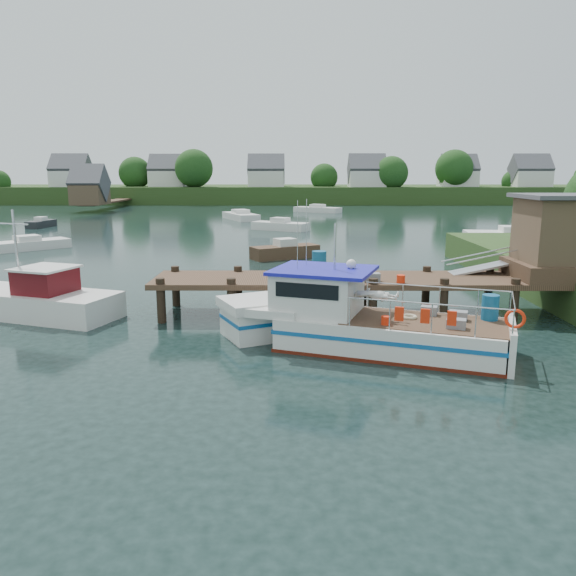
{
  "coord_description": "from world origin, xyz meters",
  "views": [
    {
      "loc": [
        -0.93,
        -20.63,
        5.24
      ],
      "look_at": [
        -1.0,
        -1.5,
        1.3
      ],
      "focal_mm": 35.0,
      "sensor_mm": 36.0,
      "label": 1
    }
  ],
  "objects_px": {
    "dock": "(490,255)",
    "moored_rowboat": "(285,251)",
    "lobster_boat": "(354,322)",
    "moored_e": "(41,223)",
    "moored_a": "(28,244)",
    "moored_c": "(514,236)",
    "moored_b": "(280,226)",
    "work_boat": "(30,299)",
    "moored_far": "(318,209)",
    "moored_d": "(241,216)"
  },
  "relations": [
    {
      "from": "moored_far",
      "to": "moored_c",
      "type": "height_order",
      "value": "moored_c"
    },
    {
      "from": "moored_far",
      "to": "moored_a",
      "type": "xyz_separation_m",
      "value": [
        -21.89,
        -37.65,
        -0.03
      ]
    },
    {
      "from": "dock",
      "to": "moored_c",
      "type": "height_order",
      "value": "dock"
    },
    {
      "from": "moored_a",
      "to": "dock",
      "type": "bearing_deg",
      "value": -59.23
    },
    {
      "from": "moored_a",
      "to": "moored_b",
      "type": "bearing_deg",
      "value": 13.69
    },
    {
      "from": "moored_b",
      "to": "moored_rowboat",
      "type": "bearing_deg",
      "value": -94.76
    },
    {
      "from": "moored_a",
      "to": "moored_b",
      "type": "distance_m",
      "value": 21.9
    },
    {
      "from": "moored_c",
      "to": "dock",
      "type": "bearing_deg",
      "value": -96.51
    },
    {
      "from": "moored_far",
      "to": "moored_b",
      "type": "bearing_deg",
      "value": -85.63
    },
    {
      "from": "lobster_boat",
      "to": "moored_c",
      "type": "distance_m",
      "value": 31.33
    },
    {
      "from": "moored_b",
      "to": "dock",
      "type": "bearing_deg",
      "value": -81.84
    },
    {
      "from": "moored_far",
      "to": "moored_b",
      "type": "relative_size",
      "value": 1.18
    },
    {
      "from": "dock",
      "to": "moored_rowboat",
      "type": "distance_m",
      "value": 16.15
    },
    {
      "from": "work_boat",
      "to": "moored_rowboat",
      "type": "relative_size",
      "value": 1.67
    },
    {
      "from": "moored_a",
      "to": "moored_d",
      "type": "xyz_separation_m",
      "value": [
        12.56,
        25.49,
        0.06
      ]
    },
    {
      "from": "moored_far",
      "to": "moored_e",
      "type": "distance_m",
      "value": 35.23
    },
    {
      "from": "work_boat",
      "to": "moored_a",
      "type": "distance_m",
      "value": 20.14
    },
    {
      "from": "moored_b",
      "to": "moored_c",
      "type": "xyz_separation_m",
      "value": [
        18.39,
        -8.36,
        -0.0
      ]
    },
    {
      "from": "moored_a",
      "to": "moored_e",
      "type": "height_order",
      "value": "moored_e"
    },
    {
      "from": "lobster_boat",
      "to": "moored_a",
      "type": "relative_size",
      "value": 1.77
    },
    {
      "from": "lobster_boat",
      "to": "moored_rowboat",
      "type": "relative_size",
      "value": 2.06
    },
    {
      "from": "dock",
      "to": "moored_rowboat",
      "type": "relative_size",
      "value": 3.74
    },
    {
      "from": "dock",
      "to": "moored_far",
      "type": "height_order",
      "value": "dock"
    },
    {
      "from": "moored_a",
      "to": "moored_e",
      "type": "relative_size",
      "value": 1.36
    },
    {
      "from": "work_boat",
      "to": "moored_a",
      "type": "relative_size",
      "value": 1.43
    },
    {
      "from": "moored_far",
      "to": "moored_e",
      "type": "relative_size",
      "value": 1.73
    },
    {
      "from": "lobster_boat",
      "to": "moored_e",
      "type": "height_order",
      "value": "lobster_boat"
    },
    {
      "from": "moored_c",
      "to": "moored_far",
      "type": "bearing_deg",
      "value": 129.96
    },
    {
      "from": "lobster_boat",
      "to": "moored_e",
      "type": "bearing_deg",
      "value": 143.87
    },
    {
      "from": "moored_far",
      "to": "moored_e",
      "type": "bearing_deg",
      "value": -127.81
    },
    {
      "from": "dock",
      "to": "moored_far",
      "type": "distance_m",
      "value": 55.74
    },
    {
      "from": "moored_rowboat",
      "to": "moored_b",
      "type": "xyz_separation_m",
      "value": [
        -0.6,
        17.34,
        -0.02
      ]
    },
    {
      "from": "work_boat",
      "to": "moored_b",
      "type": "bearing_deg",
      "value": 93.6
    },
    {
      "from": "lobster_boat",
      "to": "moored_a",
      "type": "bearing_deg",
      "value": 151.82
    },
    {
      "from": "lobster_boat",
      "to": "moored_d",
      "type": "bearing_deg",
      "value": 118.53
    },
    {
      "from": "moored_far",
      "to": "moored_a",
      "type": "bearing_deg",
      "value": -105.0
    },
    {
      "from": "moored_b",
      "to": "moored_far",
      "type": "bearing_deg",
      "value": 72.45
    },
    {
      "from": "moored_a",
      "to": "moored_d",
      "type": "height_order",
      "value": "moored_d"
    },
    {
      "from": "dock",
      "to": "lobster_boat",
      "type": "distance_m",
      "value": 7.05
    },
    {
      "from": "moored_a",
      "to": "moored_c",
      "type": "xyz_separation_m",
      "value": [
        35.66,
        5.1,
        0.06
      ]
    },
    {
      "from": "moored_b",
      "to": "moored_c",
      "type": "bearing_deg",
      "value": -31.21
    },
    {
      "from": "moored_a",
      "to": "lobster_boat",
      "type": "bearing_deg",
      "value": -71.94
    },
    {
      "from": "moored_a",
      "to": "moored_d",
      "type": "distance_m",
      "value": 28.42
    },
    {
      "from": "moored_a",
      "to": "moored_b",
      "type": "height_order",
      "value": "moored_b"
    },
    {
      "from": "moored_rowboat",
      "to": "moored_b",
      "type": "bearing_deg",
      "value": 93.6
    },
    {
      "from": "moored_rowboat",
      "to": "moored_e",
      "type": "height_order",
      "value": "moored_rowboat"
    },
    {
      "from": "moored_rowboat",
      "to": "moored_a",
      "type": "bearing_deg",
      "value": 169.4
    },
    {
      "from": "lobster_boat",
      "to": "moored_e",
      "type": "xyz_separation_m",
      "value": [
        -26.36,
        38.55,
        -0.43
      ]
    },
    {
      "from": "moored_far",
      "to": "moored_rowboat",
      "type": "bearing_deg",
      "value": -80.35
    },
    {
      "from": "dock",
      "to": "moored_a",
      "type": "relative_size",
      "value": 3.22
    }
  ]
}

